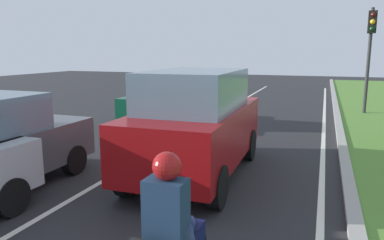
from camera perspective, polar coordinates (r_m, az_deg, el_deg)
The scene contains 8 objects.
ground_plane at distance 13.50m, azimuth 4.32°, elevation -0.80°, with size 60.00×60.00×0.00m, color #262628.
lane_line_center at distance 13.70m, azimuth 1.50°, elevation -0.60°, with size 0.12×32.00×0.01m, color silver.
lane_line_right_edge at distance 13.03m, azimuth 19.76°, elevation -1.81°, with size 0.12×32.00×0.01m, color silver.
curb_right at distance 13.03m, azimuth 21.97°, elevation -1.70°, with size 0.24×48.00×0.12m, color #9E9B93.
car_suv_ahead at distance 7.79m, azimuth 0.68°, elevation -0.46°, with size 2.04×4.53×2.28m.
car_hatchback_far at distance 13.79m, azimuth -5.21°, elevation 3.14°, with size 1.80×3.74×1.78m.
rider_person at distance 3.62m, azimuth -3.83°, elevation -13.38°, with size 0.51×0.41×1.16m.
traffic_light_near_right at distance 17.20m, azimuth 25.96°, elevation 10.88°, with size 0.32×0.50×4.44m.
Camera 1 is at (3.52, 1.24, 2.66)m, focal length 34.36 mm.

